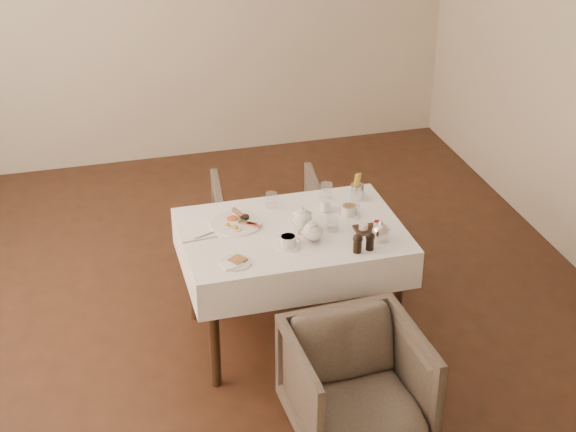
% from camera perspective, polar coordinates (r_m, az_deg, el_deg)
% --- Properties ---
extents(table, '(1.28, 0.88, 0.75)m').
position_cam_1_polar(table, '(5.16, 0.26, -1.99)').
color(table, black).
rests_on(table, ground).
extents(armchair_near, '(0.70, 0.72, 0.63)m').
position_cam_1_polar(armchair_near, '(4.66, 4.44, -10.84)').
color(armchair_near, '#463C33').
rests_on(armchair_near, ground).
extents(armchair_far, '(0.79, 0.80, 0.66)m').
position_cam_1_polar(armchair_far, '(5.98, -1.30, -0.75)').
color(armchair_far, '#463C33').
rests_on(armchair_far, ground).
extents(breakfast_plate, '(0.30, 0.30, 0.04)m').
position_cam_1_polar(breakfast_plate, '(5.16, -3.35, -0.41)').
color(breakfast_plate, white).
rests_on(breakfast_plate, table).
extents(side_plate, '(0.18, 0.17, 0.02)m').
position_cam_1_polar(side_plate, '(4.78, -3.44, -3.04)').
color(side_plate, white).
rests_on(side_plate, table).
extents(teapot_centre, '(0.19, 0.17, 0.13)m').
position_cam_1_polar(teapot_centre, '(5.10, 0.88, -0.03)').
color(teapot_centre, white).
rests_on(teapot_centre, table).
extents(teapot_front, '(0.19, 0.16, 0.13)m').
position_cam_1_polar(teapot_front, '(4.97, 1.59, -0.93)').
color(teapot_front, white).
rests_on(teapot_front, table).
extents(creamer, '(0.06, 0.06, 0.07)m').
position_cam_1_polar(creamer, '(5.28, 2.43, 0.67)').
color(creamer, white).
rests_on(creamer, table).
extents(teacup_near, '(0.14, 0.14, 0.07)m').
position_cam_1_polar(teacup_near, '(4.92, 0.00, -1.69)').
color(teacup_near, white).
rests_on(teacup_near, table).
extents(teacup_far, '(0.14, 0.14, 0.07)m').
position_cam_1_polar(teacup_far, '(5.25, 3.97, 0.33)').
color(teacup_far, white).
rests_on(teacup_far, table).
extents(glass_left, '(0.07, 0.07, 0.09)m').
position_cam_1_polar(glass_left, '(5.33, -1.07, 1.06)').
color(glass_left, silver).
rests_on(glass_left, table).
extents(glass_mid, '(0.07, 0.07, 0.09)m').
position_cam_1_polar(glass_mid, '(5.07, 2.92, -0.48)').
color(glass_mid, silver).
rests_on(glass_mid, table).
extents(glass_right, '(0.08, 0.08, 0.10)m').
position_cam_1_polar(glass_right, '(5.42, 2.50, 1.62)').
color(glass_right, silver).
rests_on(glass_right, table).
extents(condiment_board, '(0.18, 0.12, 0.04)m').
position_cam_1_polar(condiment_board, '(5.11, 5.27, -0.78)').
color(condiment_board, black).
rests_on(condiment_board, table).
extents(pepper_mill_left, '(0.07, 0.07, 0.11)m').
position_cam_1_polar(pepper_mill_left, '(4.87, 4.52, -1.75)').
color(pepper_mill_left, black).
rests_on(pepper_mill_left, table).
extents(pepper_mill_right, '(0.07, 0.07, 0.11)m').
position_cam_1_polar(pepper_mill_right, '(4.90, 5.32, -1.61)').
color(pepper_mill_right, black).
rests_on(pepper_mill_right, table).
extents(silver_pot, '(0.15, 0.14, 0.13)m').
position_cam_1_polar(silver_pot, '(4.99, 5.99, -0.94)').
color(silver_pot, white).
rests_on(silver_pot, table).
extents(fries_cup, '(0.08, 0.08, 0.17)m').
position_cam_1_polar(fries_cup, '(5.42, 4.49, 1.82)').
color(fries_cup, silver).
rests_on(fries_cup, table).
extents(cutlery_fork, '(0.20, 0.09, 0.00)m').
position_cam_1_polar(cutlery_fork, '(5.07, -5.11, -1.16)').
color(cutlery_fork, silver).
rests_on(cutlery_fork, table).
extents(cutlery_knife, '(0.21, 0.04, 0.00)m').
position_cam_1_polar(cutlery_knife, '(5.02, -5.70, -1.56)').
color(cutlery_knife, silver).
rests_on(cutlery_knife, table).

